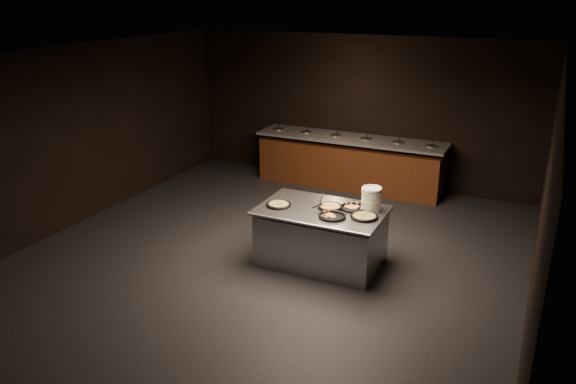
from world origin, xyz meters
name	(u,v)px	position (x,y,z in m)	size (l,w,h in m)	color
room	(265,165)	(0.00, 0.00, 1.45)	(7.02, 8.02, 2.92)	black
salad_bar	(349,165)	(0.00, 3.56, 0.44)	(3.70, 0.83, 1.18)	#572514
serving_counter	(321,237)	(0.74, 0.26, 0.40)	(1.74, 1.12, 0.83)	#A6A8AD
plate_stack	(371,199)	(1.37, 0.51, 0.99)	(0.27, 0.27, 0.33)	silver
pan_veggie_whole	(279,204)	(0.15, 0.11, 0.85)	(0.35, 0.35, 0.04)	black
pan_cheese_whole	(330,207)	(0.83, 0.35, 0.85)	(0.35, 0.35, 0.04)	black
pan_cheese_slices_a	(353,207)	(1.13, 0.45, 0.85)	(0.36, 0.36, 0.04)	black
pan_cheese_slices_b	(332,216)	(0.98, 0.04, 0.85)	(0.37, 0.37, 0.04)	black
pan_veggie_slices	(364,216)	(1.37, 0.21, 0.85)	(0.37, 0.37, 0.04)	black
server_left	(322,200)	(0.70, 0.37, 0.91)	(0.11, 0.35, 0.17)	#A6A8AD
server_right	(320,209)	(0.79, 0.06, 0.91)	(0.33, 0.21, 0.17)	#A6A8AD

